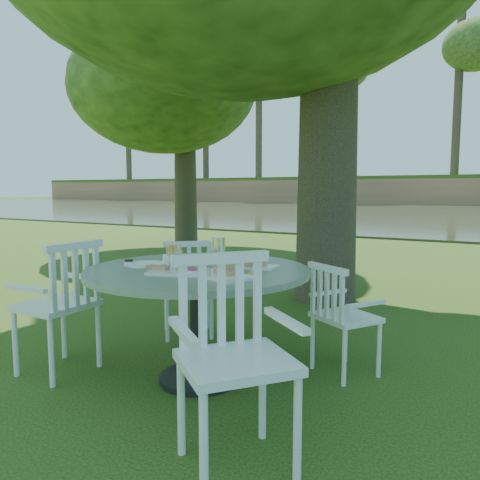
% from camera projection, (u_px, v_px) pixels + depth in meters
% --- Properties ---
extents(ground, '(140.00, 140.00, 0.00)m').
position_uv_depth(ground, '(229.00, 330.00, 4.47)').
color(ground, '#1E3A0C').
rests_on(ground, ground).
extents(table, '(1.53, 1.53, 0.80)m').
position_uv_depth(table, '(198.00, 287.00, 3.23)').
color(table, black).
rests_on(table, ground).
extents(chair_ne, '(0.55, 0.54, 0.81)m').
position_uv_depth(chair_ne, '(337.00, 311.00, 3.35)').
color(chair_ne, white).
rests_on(chair_ne, ground).
extents(chair_nw, '(0.61, 0.61, 0.89)m').
position_uv_depth(chair_nw, '(188.00, 281.00, 4.20)').
color(chair_nw, white).
rests_on(chair_nw, ground).
extents(chair_sw, '(0.47, 0.50, 0.97)m').
position_uv_depth(chair_sw, '(65.00, 297.00, 3.36)').
color(chair_sw, white).
rests_on(chair_sw, ground).
extents(chair_se, '(0.70, 0.70, 1.02)m').
position_uv_depth(chair_se, '(229.00, 341.00, 2.31)').
color(chair_se, white).
rests_on(chair_se, ground).
extents(tableware, '(1.09, 0.85, 0.20)m').
position_uv_depth(tableware, '(201.00, 262.00, 3.27)').
color(tableware, white).
rests_on(tableware, table).
extents(river, '(100.00, 28.00, 0.12)m').
position_uv_depth(river, '(461.00, 215.00, 24.22)').
color(river, '#2C321D').
rests_on(river, ground).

